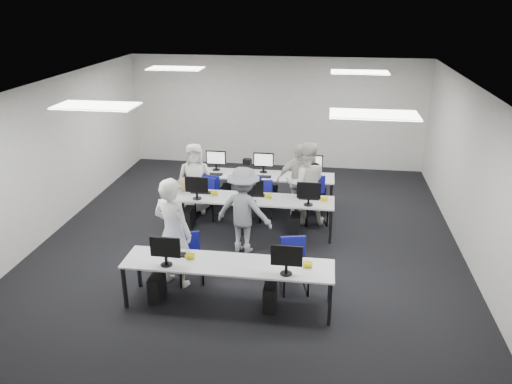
# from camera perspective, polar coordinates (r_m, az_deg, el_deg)

# --- Properties ---
(room) EXTENTS (9.00, 9.02, 3.00)m
(room) POSITION_cam_1_polar(r_m,az_deg,el_deg) (9.46, -0.51, 3.13)
(room) COLOR black
(room) RESTS_ON ground
(ceiling_panels) EXTENTS (5.20, 4.60, 0.02)m
(ceiling_panels) POSITION_cam_1_polar(r_m,az_deg,el_deg) (9.10, -0.54, 12.03)
(ceiling_panels) COLOR white
(ceiling_panels) RESTS_ON room
(desk_front) EXTENTS (3.20, 0.70, 0.73)m
(desk_front) POSITION_cam_1_polar(r_m,az_deg,el_deg) (7.64, -3.24, -8.46)
(desk_front) COLOR #B0B2B4
(desk_front) RESTS_ON ground
(desk_mid) EXTENTS (3.20, 0.70, 0.73)m
(desk_mid) POSITION_cam_1_polar(r_m,az_deg,el_deg) (9.93, -0.32, -0.99)
(desk_mid) COLOR #B0B2B4
(desk_mid) RESTS_ON ground
(desk_back) EXTENTS (3.20, 0.70, 0.73)m
(desk_back) POSITION_cam_1_polar(r_m,az_deg,el_deg) (11.23, 0.74, 1.74)
(desk_back) COLOR #B0B2B4
(desk_back) RESTS_ON ground
(equipment_front) EXTENTS (2.51, 0.41, 1.19)m
(equipment_front) POSITION_cam_1_polar(r_m,az_deg,el_deg) (7.82, -4.61, -10.45)
(equipment_front) COLOR #0C24A1
(equipment_front) RESTS_ON desk_front
(equipment_mid) EXTENTS (2.91, 0.41, 1.19)m
(equipment_mid) POSITION_cam_1_polar(r_m,az_deg,el_deg) (10.07, -1.41, -2.66)
(equipment_mid) COLOR white
(equipment_mid) RESTS_ON desk_mid
(equipment_back) EXTENTS (2.91, 0.41, 1.19)m
(equipment_back) POSITION_cam_1_polar(r_m,az_deg,el_deg) (11.34, 1.71, 0.19)
(equipment_back) COLOR white
(equipment_back) RESTS_ON desk_back
(chair_0) EXTENTS (0.53, 0.55, 0.82)m
(chair_0) POSITION_cam_1_polar(r_m,az_deg,el_deg) (8.52, -7.50, -8.46)
(chair_0) COLOR navy
(chair_0) RESTS_ON ground
(chair_1) EXTENTS (0.52, 0.55, 0.88)m
(chair_1) POSITION_cam_1_polar(r_m,az_deg,el_deg) (8.23, 4.37, -9.37)
(chair_1) COLOR navy
(chair_1) RESTS_ON ground
(chair_2) EXTENTS (0.49, 0.52, 0.89)m
(chair_2) POSITION_cam_1_polar(r_m,az_deg,el_deg) (10.82, -5.51, -1.44)
(chair_2) COLOR navy
(chair_2) RESTS_ON ground
(chair_3) EXTENTS (0.50, 0.53, 0.91)m
(chair_3) POSITION_cam_1_polar(r_m,az_deg,el_deg) (10.67, -0.56, -1.62)
(chair_3) COLOR navy
(chair_3) RESTS_ON ground
(chair_4) EXTENTS (0.57, 0.60, 0.96)m
(chair_4) POSITION_cam_1_polar(r_m,az_deg,el_deg) (10.59, 6.78, -1.90)
(chair_4) COLOR navy
(chair_4) RESTS_ON ground
(chair_5) EXTENTS (0.57, 0.59, 0.87)m
(chair_5) POSITION_cam_1_polar(r_m,az_deg,el_deg) (11.06, -4.91, -0.91)
(chair_5) COLOR navy
(chair_5) RESTS_ON ground
(chair_6) EXTENTS (0.50, 0.53, 0.88)m
(chair_6) POSITION_cam_1_polar(r_m,az_deg,el_deg) (10.86, 0.74, -1.27)
(chair_6) COLOR navy
(chair_6) RESTS_ON ground
(chair_7) EXTENTS (0.53, 0.56, 0.85)m
(chair_7) POSITION_cam_1_polar(r_m,az_deg,el_deg) (10.87, 5.82, -1.40)
(chair_7) COLOR navy
(chair_7) RESTS_ON ground
(handbag) EXTENTS (0.37, 0.25, 0.29)m
(handbag) POSITION_cam_1_polar(r_m,az_deg,el_deg) (10.34, -8.13, 0.87)
(handbag) COLOR olive
(handbag) RESTS_ON desk_mid
(student_0) EXTENTS (0.80, 0.66, 1.87)m
(student_0) POSITION_cam_1_polar(r_m,az_deg,el_deg) (8.17, -9.46, -4.59)
(student_0) COLOR silver
(student_0) RESTS_ON ground
(student_1) EXTENTS (0.96, 0.81, 1.76)m
(student_1) POSITION_cam_1_polar(r_m,az_deg,el_deg) (10.34, 5.73, 1.01)
(student_1) COLOR silver
(student_1) RESTS_ON ground
(student_2) EXTENTS (0.85, 0.65, 1.56)m
(student_2) POSITION_cam_1_polar(r_m,az_deg,el_deg) (10.93, -6.98, 1.55)
(student_2) COLOR silver
(student_2) RESTS_ON ground
(student_3) EXTENTS (1.01, 0.62, 1.61)m
(student_3) POSITION_cam_1_polar(r_m,az_deg,el_deg) (10.69, 4.85, 1.32)
(student_3) COLOR silver
(student_3) RESTS_ON ground
(photographer) EXTENTS (1.19, 0.85, 1.66)m
(photographer) POSITION_cam_1_polar(r_m,az_deg,el_deg) (9.13, -1.41, -2.11)
(photographer) COLOR gray
(photographer) RESTS_ON ground
(dslr_camera) EXTENTS (0.18, 0.21, 0.10)m
(dslr_camera) POSITION_cam_1_polar(r_m,az_deg,el_deg) (8.97, -1.01, 3.50)
(dslr_camera) COLOR black
(dslr_camera) RESTS_ON photographer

